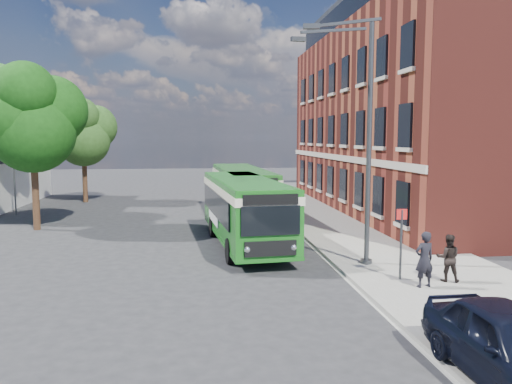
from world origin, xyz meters
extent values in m
plane|color=#262528|center=(0.00, 0.00, 0.00)|extent=(120.00, 120.00, 0.00)
cube|color=gray|center=(7.00, 8.00, 0.07)|extent=(6.00, 48.00, 0.15)
cube|color=beige|center=(3.95, 8.00, 0.01)|extent=(0.12, 48.00, 0.01)
cube|color=maroon|center=(14.00, 12.00, 6.00)|extent=(12.00, 26.00, 12.00)
cube|color=beige|center=(7.96, 12.00, 3.60)|extent=(0.12, 26.00, 0.35)
cube|color=black|center=(14.00, 12.00, 13.10)|extent=(10.80, 24.80, 2.20)
cube|color=black|center=(8.57, 12.00, 13.10)|extent=(0.08, 24.00, 1.40)
cylinder|color=#3A3C3F|center=(-12.50, 13.00, 4.50)|extent=(0.10, 0.10, 9.00)
cube|color=#AD1321|center=(-12.05, 13.00, 8.60)|extent=(0.90, 0.02, 0.60)
cylinder|color=#3A3C3F|center=(5.20, -2.00, 0.15)|extent=(0.44, 0.44, 0.30)
cylinder|color=#3A3C3F|center=(5.20, -2.00, 4.50)|extent=(0.18, 0.18, 9.00)
cube|color=#3A3C3F|center=(3.96, -2.60, 8.80)|extent=(2.58, 0.46, 0.37)
cube|color=#3A3C3F|center=(3.96, -1.40, 8.80)|extent=(2.58, 0.46, 0.37)
cube|color=#3A3C3F|center=(2.73, -3.08, 8.55)|extent=(0.55, 0.22, 0.16)
cube|color=#3A3C3F|center=(2.73, -0.92, 8.55)|extent=(0.55, 0.22, 0.16)
cylinder|color=#3A3C3F|center=(5.60, -4.20, 1.25)|extent=(0.08, 0.08, 2.50)
cube|color=red|center=(5.60, -4.20, 2.35)|extent=(0.35, 0.04, 0.35)
cube|color=#186519|center=(1.00, 2.46, 1.77)|extent=(3.38, 10.27, 2.45)
cube|color=#186519|center=(1.00, 2.46, 0.50)|extent=(3.42, 10.31, 0.14)
cube|color=black|center=(-0.30, 2.65, 1.90)|extent=(0.81, 8.26, 1.10)
cube|color=black|center=(2.25, 2.87, 1.90)|extent=(0.81, 8.26, 1.10)
cube|color=#F3E9C8|center=(1.00, 2.46, 2.60)|extent=(3.45, 10.33, 0.32)
cube|color=#186519|center=(1.00, 2.46, 2.96)|extent=(3.27, 10.16, 0.12)
cube|color=black|center=(1.45, -2.59, 1.95)|extent=(2.15, 0.27, 1.05)
cube|color=black|center=(1.45, -2.60, 2.70)|extent=(2.00, 0.26, 0.38)
cube|color=black|center=(1.45, -2.60, 0.95)|extent=(1.90, 0.25, 0.55)
sphere|color=silver|center=(0.61, -2.66, 0.95)|extent=(0.26, 0.26, 0.26)
sphere|color=silver|center=(2.30, -2.51, 0.95)|extent=(0.26, 0.26, 0.26)
cube|color=black|center=(0.56, 7.52, 2.00)|extent=(2.00, 0.26, 0.90)
cube|color=white|center=(-0.37, 3.34, 1.15)|extent=(0.32, 3.19, 0.45)
cylinder|color=black|center=(0.13, -0.87, 0.50)|extent=(0.37, 1.02, 1.00)
cylinder|color=black|center=(2.46, -0.67, 0.50)|extent=(0.37, 1.02, 1.00)
cylinder|color=black|center=(-0.36, 4.59, 0.50)|extent=(0.37, 1.02, 1.00)
cylinder|color=black|center=(1.97, 4.80, 0.50)|extent=(0.37, 1.02, 1.00)
cube|color=#1D581A|center=(1.60, 10.21, 1.77)|extent=(3.06, 11.64, 2.45)
cube|color=#1D581A|center=(1.60, 10.21, 0.50)|extent=(3.10, 11.68, 0.14)
cube|color=black|center=(0.30, 10.45, 1.90)|extent=(0.55, 9.72, 1.10)
cube|color=black|center=(2.86, 10.57, 1.90)|extent=(0.55, 9.72, 1.10)
cube|color=beige|center=(1.60, 10.21, 2.60)|extent=(3.12, 11.70, 0.32)
cube|color=#1D581A|center=(1.60, 10.21, 2.96)|extent=(2.95, 11.54, 0.12)
cube|color=black|center=(1.88, 4.42, 1.95)|extent=(2.15, 0.18, 1.05)
cube|color=black|center=(1.88, 4.41, 2.70)|extent=(2.00, 0.18, 0.38)
cube|color=black|center=(1.88, 4.41, 0.95)|extent=(1.90, 0.17, 0.55)
sphere|color=silver|center=(1.03, 4.39, 0.95)|extent=(0.26, 0.26, 0.26)
sphere|color=silver|center=(2.73, 4.47, 0.95)|extent=(0.26, 0.26, 0.26)
cube|color=black|center=(1.31, 16.00, 2.00)|extent=(2.00, 0.18, 0.90)
cube|color=white|center=(0.26, 11.15, 1.15)|extent=(0.20, 3.20, 0.45)
cylinder|color=black|center=(0.62, 6.19, 0.50)|extent=(0.33, 1.01, 1.00)
cylinder|color=black|center=(2.96, 6.30, 0.50)|extent=(0.33, 1.01, 1.00)
cylinder|color=black|center=(0.28, 13.12, 0.50)|extent=(0.33, 1.01, 1.00)
cylinder|color=black|center=(2.62, 13.23, 0.50)|extent=(0.33, 1.01, 1.00)
imported|color=black|center=(5.99, -5.12, 1.04)|extent=(0.72, 0.53, 1.79)
imported|color=black|center=(7.06, -4.61, 0.93)|extent=(0.92, 0.82, 1.57)
cylinder|color=#392115|center=(-9.58, 7.54, 1.85)|extent=(0.36, 0.36, 3.71)
sphere|color=#133F0E|center=(-9.58, 7.54, 5.22)|extent=(4.38, 4.38, 4.38)
sphere|color=#133F0E|center=(-8.74, 8.22, 6.32)|extent=(3.71, 3.71, 3.71)
sphere|color=#133F0E|center=(-10.34, 6.96, 5.90)|extent=(3.37, 3.37, 3.37)
sphere|color=#133F0E|center=(-9.58, 6.70, 7.16)|extent=(3.03, 3.03, 3.03)
cylinder|color=#392115|center=(-9.51, 19.06, 1.67)|extent=(0.36, 0.36, 3.33)
sphere|color=#254819|center=(-9.51, 19.06, 4.70)|extent=(3.94, 3.94, 3.94)
sphere|color=#254819|center=(-8.75, 19.67, 5.68)|extent=(3.33, 3.33, 3.33)
sphere|color=#254819|center=(-10.19, 18.53, 5.30)|extent=(3.03, 3.03, 3.03)
sphere|color=#254819|center=(-9.51, 18.30, 6.44)|extent=(2.73, 2.73, 2.73)
camera|label=1|loc=(-1.14, -19.80, 4.87)|focal=35.00mm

